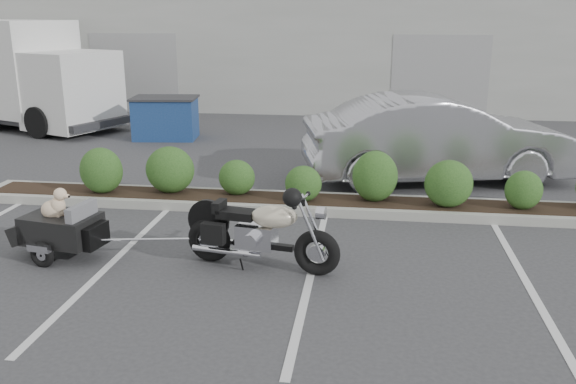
# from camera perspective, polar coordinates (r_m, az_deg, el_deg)

# --- Properties ---
(ground) EXTENTS (90.00, 90.00, 0.00)m
(ground) POSITION_cam_1_polar(r_m,az_deg,el_deg) (8.64, -5.44, -5.67)
(ground) COLOR #38383A
(ground) RESTS_ON ground
(planter_kerb) EXTENTS (12.00, 1.00, 0.15)m
(planter_kerb) POSITION_cam_1_polar(r_m,az_deg,el_deg) (10.51, 2.58, -1.11)
(planter_kerb) COLOR #9E9E93
(planter_kerb) RESTS_ON ground
(building) EXTENTS (26.00, 10.00, 4.00)m
(building) POSITION_cam_1_polar(r_m,az_deg,el_deg) (24.89, 3.50, 13.54)
(building) COLOR #9EA099
(building) RESTS_ON ground
(motorcycle) EXTENTS (2.11, 0.86, 1.22)m
(motorcycle) POSITION_cam_1_polar(r_m,az_deg,el_deg) (7.94, -2.59, -3.89)
(motorcycle) COLOR black
(motorcycle) RESTS_ON ground
(pet_trailer) EXTENTS (1.71, 0.97, 1.01)m
(pet_trailer) POSITION_cam_1_polar(r_m,az_deg,el_deg) (8.89, -20.49, -3.12)
(pet_trailer) COLOR black
(pet_trailer) RESTS_ON ground
(sedan) EXTENTS (5.48, 2.98, 1.71)m
(sedan) POSITION_cam_1_polar(r_m,az_deg,el_deg) (12.38, 13.82, 4.85)
(sedan) COLOR #B1B0B8
(sedan) RESTS_ON ground
(dumpster) EXTENTS (1.80, 1.33, 1.11)m
(dumpster) POSITION_cam_1_polar(r_m,az_deg,el_deg) (16.63, -11.39, 6.84)
(dumpster) COLOR navy
(dumpster) RESTS_ON ground
(delivery_truck) EXTENTS (6.94, 4.45, 3.04)m
(delivery_truck) POSITION_cam_1_polar(r_m,az_deg,el_deg) (19.77, -23.92, 9.88)
(delivery_truck) COLOR silver
(delivery_truck) RESTS_ON ground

